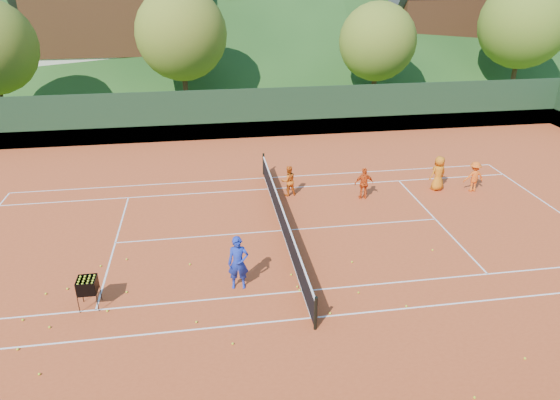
{
  "coord_description": "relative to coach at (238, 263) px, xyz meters",
  "views": [
    {
      "loc": [
        -2.75,
        -17.12,
        9.47
      ],
      "look_at": [
        -0.1,
        0.0,
        1.36
      ],
      "focal_mm": 32.0,
      "sensor_mm": 36.0,
      "label": 1
    }
  ],
  "objects": [
    {
      "name": "coach",
      "position": [
        0.0,
        0.0,
        0.0
      ],
      "size": [
        0.7,
        0.49,
        1.83
      ],
      "primitive_type": "imported",
      "rotation": [
        0.0,
        0.0,
        -0.08
      ],
      "color": "#192EA6",
      "rests_on": "clay_court"
    },
    {
      "name": "court_lines",
      "position": [
        2.0,
        3.57,
        -0.91
      ],
      "size": [
        23.83,
        11.03,
        0.0
      ],
      "color": "white",
      "rests_on": "clay_court"
    },
    {
      "name": "tennis_ball_11",
      "position": [
        -1.38,
        -1.63,
        -0.88
      ],
      "size": [
        0.07,
        0.07,
        0.07
      ],
      "primitive_type": "sphere",
      "color": "#C7E526",
      "rests_on": "clay_court"
    },
    {
      "name": "tree_b",
      "position": [
        -2.0,
        23.57,
        4.26
      ],
      "size": [
        6.4,
        6.4,
        8.4
      ],
      "color": "#402719",
      "rests_on": "ground"
    },
    {
      "name": "tennis_ball_8",
      "position": [
        -4.05,
        -0.69,
        -0.88
      ],
      "size": [
        0.07,
        0.07,
        0.07
      ],
      "primitive_type": "sphere",
      "color": "#C7E526",
      "rests_on": "clay_court"
    },
    {
      "name": "tennis_ball_4",
      "position": [
        -6.12,
        0.52,
        -0.88
      ],
      "size": [
        0.07,
        0.07,
        0.07
      ],
      "primitive_type": "sphere",
      "color": "#C7E526",
      "rests_on": "clay_court"
    },
    {
      "name": "tennis_ball_7",
      "position": [
        7.23,
        -4.48,
        -0.88
      ],
      "size": [
        0.07,
        0.07,
        0.07
      ],
      "primitive_type": "sphere",
      "color": "#C7E526",
      "rests_on": "clay_court"
    },
    {
      "name": "tennis_ball_13",
      "position": [
        -3.83,
        2.25,
        -0.88
      ],
      "size": [
        0.07,
        0.07,
        0.07
      ],
      "primitive_type": "sphere",
      "color": "#C7E526",
      "rests_on": "clay_court"
    },
    {
      "name": "clay_court",
      "position": [
        2.0,
        3.57,
        -0.93
      ],
      "size": [
        40.0,
        24.0,
        0.02
      ],
      "primitive_type": "cube",
      "color": "#B6441D",
      "rests_on": "ground"
    },
    {
      "name": "ground",
      "position": [
        2.0,
        3.57,
        -0.94
      ],
      "size": [
        400.0,
        400.0,
        0.0
      ],
      "primitive_type": "plane",
      "color": "#34551A",
      "rests_on": "ground"
    },
    {
      "name": "chalet_mid",
      "position": [
        8.0,
        37.57,
        4.05
      ],
      "size": [
        12.65,
        8.82,
        11.45
      ],
      "color": "beige",
      "rests_on": "ground"
    },
    {
      "name": "tennis_ball_24",
      "position": [
        -0.4,
        -2.72,
        -0.88
      ],
      "size": [
        0.07,
        0.07,
        0.07
      ],
      "primitive_type": "sphere",
      "color": "#C7E526",
      "rests_on": "clay_court"
    },
    {
      "name": "tennis_ball_21",
      "position": [
        -6.44,
        -0.75,
        -0.88
      ],
      "size": [
        0.07,
        0.07,
        0.07
      ],
      "primitive_type": "sphere",
      "color": "#C7E526",
      "rests_on": "clay_court"
    },
    {
      "name": "tennis_ball_0",
      "position": [
        4.98,
        -1.85,
        -0.88
      ],
      "size": [
        0.07,
        0.07,
        0.07
      ],
      "primitive_type": "sphere",
      "color": "#C7E526",
      "rests_on": "clay_court"
    },
    {
      "name": "tennis_ball_5",
      "position": [
        1.9,
        -0.54,
        -0.88
      ],
      "size": [
        0.07,
        0.07,
        0.07
      ],
      "primitive_type": "sphere",
      "color": "#C7E526",
      "rests_on": "clay_court"
    },
    {
      "name": "tennis_ball_10",
      "position": [
        -4.66,
        1.93,
        -0.88
      ],
      "size": [
        0.07,
        0.07,
        0.07
      ],
      "primitive_type": "sphere",
      "color": "#C7E526",
      "rests_on": "clay_court"
    },
    {
      "name": "tennis_ball_27",
      "position": [
        -5.58,
        -1.21,
        -0.88
      ],
      "size": [
        0.07,
        0.07,
        0.07
      ],
      "primitive_type": "sphere",
      "color": "#C7E526",
      "rests_on": "clay_court"
    },
    {
      "name": "tennis_ball_23",
      "position": [
        -5.5,
        0.69,
        -0.88
      ],
      "size": [
        0.07,
        0.07,
        0.07
      ],
      "primitive_type": "sphere",
      "color": "#C7E526",
      "rests_on": "clay_court"
    },
    {
      "name": "student_d",
      "position": [
        11.31,
        6.02,
        -0.2
      ],
      "size": [
        0.93,
        0.53,
        1.44
      ],
      "primitive_type": "imported",
      "rotation": [
        0.0,
        0.0,
        3.14
      ],
      "color": "orange",
      "rests_on": "clay_court"
    },
    {
      "name": "tennis_net",
      "position": [
        2.0,
        3.57,
        -0.42
      ],
      "size": [
        0.1,
        12.07,
        1.1
      ],
      "color": "black",
      "rests_on": "clay_court"
    },
    {
      "name": "tennis_ball_2",
      "position": [
        -6.19,
        -2.04,
        -0.88
      ],
      "size": [
        0.07,
        0.07,
        0.07
      ],
      "primitive_type": "sphere",
      "color": "#C7E526",
      "rests_on": "clay_court"
    },
    {
      "name": "tennis_ball_17",
      "position": [
        4.05,
        0.85,
        -0.88
      ],
      "size": [
        0.07,
        0.07,
        0.07
      ],
      "primitive_type": "sphere",
      "color": "#C7E526",
      "rests_on": "clay_court"
    },
    {
      "name": "tennis_ball_28",
      "position": [
        7.2,
        1.19,
        -0.88
      ],
      "size": [
        0.07,
        0.07,
        0.07
      ],
      "primitive_type": "sphere",
      "color": "#C7E526",
      "rests_on": "clay_court"
    },
    {
      "name": "tennis_ball_20",
      "position": [
        1.86,
        -0.33,
        -0.88
      ],
      "size": [
        0.07,
        0.07,
        0.07
      ],
      "primitive_type": "sphere",
      "color": "#C7E526",
      "rests_on": "clay_court"
    },
    {
      "name": "tree_d",
      "position": [
        24.0,
        23.57,
        4.58
      ],
      "size": [
        6.8,
        6.8,
        8.93
      ],
      "color": "#3C2718",
      "rests_on": "ground"
    },
    {
      "name": "tennis_ball_19",
      "position": [
        5.25,
        -5.51,
        -0.88
      ],
      "size": [
        0.07,
        0.07,
        0.07
      ],
      "primitive_type": "sphere",
      "color": "#C7E526",
      "rests_on": "clay_court"
    },
    {
      "name": "student_c",
      "position": [
        9.74,
        6.42,
        -0.1
      ],
      "size": [
        0.91,
        0.72,
        1.64
      ],
      "primitive_type": "imported",
      "rotation": [
        0.0,
        0.0,
        3.42
      ],
      "color": "orange",
      "rests_on": "clay_court"
    },
    {
      "name": "tennis_ball_16",
      "position": [
        2.58,
        -1.83,
        -0.88
      ],
      "size": [
        0.07,
        0.07,
        0.07
      ],
      "primitive_type": "sphere",
      "color": "#C7E526",
      "rests_on": "clay_court"
    },
    {
      "name": "ball_hopper",
      "position": [
        -4.58,
        -0.33,
        -0.17
      ],
      "size": [
        0.57,
        0.57,
        1.0
      ],
      "color": "black",
      "rests_on": "clay_court"
    },
    {
      "name": "tennis_ball_14",
      "position": [
        3.73,
        -0.95,
        -0.88
      ],
      "size": [
        0.07,
        0.07,
        0.07
      ],
      "primitive_type": "sphere",
      "color": "#C7E526",
      "rests_on": "clay_court"
    },
    {
      "name": "tree_c",
      "position": [
        12.0,
        22.57,
        3.61
      ],
      "size": [
        5.6,
        5.6,
        7.35
      ],
      "color": "#3F2819",
      "rests_on": "ground"
    },
    {
      "name": "chalet_left",
      "position": [
        -8.0,
        33.57,
        4.71
      ],
      "size": [
        13.8,
        9.93,
        12.92
      ],
      "color": "beige",
      "rests_on": "ground"
    },
    {
      "name": "tennis_ball_15",
      "position": [
        1.79,
        0.39,
        -0.88
      ],
      "size": [
        0.07,
        0.07,
        0.07
      ],
      "primitive_type": "sphere",
      "color": "#C7E526",
      "rests_on": "clay_court"
    },
    {
      "name": "perimeter_fence",
      "position": [
        2.0,
        3.57,
        0.33
      ],
      "size": [
        40.4,
        24.24,
        3.0
      ],
      "color": "#15301B",
      "rests_on": "clay_court"
    },
    {
      "name": "tennis_ball_1",
      "position": [
        -5.36,
        -3.1,
        -0.88
      ],
      "size": [
        0.07,
        0.07,
        0.07
      ],
      "primitive_type": "sphere",
      "color": "#C7E526",
      "rests_on": "clay_court"
    },
    {
      "name": "chalet_right",
      "position": [
        22.0,
        33.57,
        4.32
      ],
      "size": [
        11.5,
        8.82,
        11.91
      ],
      "color": "beige",
      "rests_on": "ground"
    },
    {
      "name": "tennis_ball_22",
      "position": [
        -3.59,
        0.22,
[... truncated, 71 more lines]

